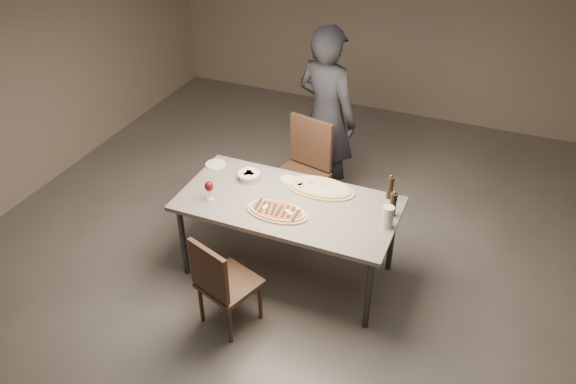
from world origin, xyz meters
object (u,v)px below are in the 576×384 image
at_px(dining_table, 288,208).
at_px(pepper_mill_left, 390,187).
at_px(zucchini_pizza, 277,211).
at_px(bread_basket, 249,175).
at_px(carafe, 388,217).
at_px(chair_far, 304,165).
at_px(chair_near, 221,281).
at_px(ham_pizza, 320,187).
at_px(diner, 326,117).

bearing_deg(dining_table, pepper_mill_left, 26.87).
bearing_deg(zucchini_pizza, bread_basket, 159.51).
xyz_separation_m(carafe, chair_far, (-1.02, 0.86, -0.27)).
relative_size(dining_table, chair_near, 2.11).
relative_size(dining_table, carafe, 9.87).
relative_size(zucchini_pizza, carafe, 2.87).
distance_m(chair_near, chair_far, 1.65).
distance_m(ham_pizza, chair_near, 1.17).
relative_size(pepper_mill_left, chair_near, 0.26).
bearing_deg(chair_far, carafe, 152.69).
xyz_separation_m(chair_far, diner, (0.08, 0.38, 0.35)).
distance_m(carafe, chair_near, 1.36).
height_order(carafe, chair_near, carafe).
bearing_deg(bread_basket, pepper_mill_left, 9.16).
distance_m(pepper_mill_left, chair_far, 1.09).
height_order(chair_near, chair_far, chair_far).
bearing_deg(carafe, diner, 126.94).
relative_size(ham_pizza, diner, 0.33).
bearing_deg(zucchini_pizza, chair_near, -88.04).
bearing_deg(chair_far, bread_basket, 82.07).
height_order(bread_basket, chair_near, chair_near).
xyz_separation_m(dining_table, chair_far, (-0.19, 0.86, -0.12)).
relative_size(pepper_mill_left, chair_far, 0.22).
height_order(zucchini_pizza, carafe, carafe).
bearing_deg(diner, zucchini_pizza, 112.77).
distance_m(dining_table, pepper_mill_left, 0.86).
bearing_deg(bread_basket, carafe, -8.60).
relative_size(ham_pizza, carafe, 3.35).
bearing_deg(chair_near, zucchini_pizza, 91.36).
bearing_deg(dining_table, carafe, -0.38).
height_order(dining_table, diner, diner).
height_order(dining_table, carafe, carafe).
xyz_separation_m(dining_table, diner, (-0.11, 1.24, 0.23)).
bearing_deg(dining_table, zucchini_pizza, -97.99).
height_order(bread_basket, diner, diner).
distance_m(dining_table, chair_near, 0.85).
distance_m(bread_basket, pepper_mill_left, 1.21).
bearing_deg(dining_table, ham_pizza, 57.89).
relative_size(chair_near, chair_far, 0.84).
bearing_deg(zucchini_pizza, chair_far, 119.04).
bearing_deg(carafe, chair_near, -143.40).
bearing_deg(dining_table, chair_near, -105.78).
bearing_deg(zucchini_pizza, ham_pizza, 85.88).
relative_size(chair_far, diner, 0.55).
relative_size(carafe, diner, 0.10).
xyz_separation_m(pepper_mill_left, chair_far, (-0.94, 0.48, -0.29)).
relative_size(bread_basket, diner, 0.11).
distance_m(zucchini_pizza, chair_far, 1.06).
bearing_deg(chair_far, ham_pizza, 135.31).
bearing_deg(diner, ham_pizza, 125.78).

